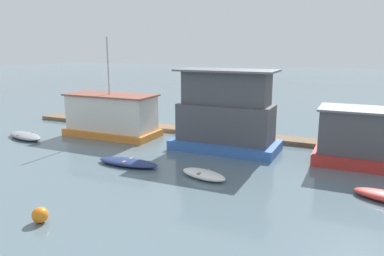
{
  "coord_description": "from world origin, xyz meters",
  "views": [
    {
      "loc": [
        9.97,
        -22.91,
        6.71
      ],
      "look_at": [
        0.0,
        -1.0,
        1.4
      ],
      "focal_mm": 35.0,
      "sensor_mm": 36.0,
      "label": 1
    }
  ],
  "objects_px": {
    "houseboat_blue": "(226,115)",
    "dinghy_grey": "(25,136)",
    "buoy_orange": "(40,215)",
    "houseboat_orange": "(112,116)",
    "houseboat_red": "(365,138)",
    "dinghy_navy": "(128,162)",
    "dinghy_white": "(204,174)"
  },
  "relations": [
    {
      "from": "houseboat_blue",
      "to": "dinghy_grey",
      "type": "xyz_separation_m",
      "value": [
        -14.46,
        -3.32,
        -2.09
      ]
    },
    {
      "from": "buoy_orange",
      "to": "dinghy_grey",
      "type": "bearing_deg",
      "value": 140.14
    },
    {
      "from": "houseboat_orange",
      "to": "houseboat_red",
      "type": "distance_m",
      "value": 17.43
    },
    {
      "from": "houseboat_orange",
      "to": "dinghy_navy",
      "type": "height_order",
      "value": "houseboat_orange"
    },
    {
      "from": "houseboat_red",
      "to": "houseboat_orange",
      "type": "bearing_deg",
      "value": -179.58
    },
    {
      "from": "houseboat_red",
      "to": "dinghy_navy",
      "type": "height_order",
      "value": "houseboat_red"
    },
    {
      "from": "houseboat_red",
      "to": "dinghy_white",
      "type": "xyz_separation_m",
      "value": [
        -7.45,
        -5.93,
        -1.35
      ]
    },
    {
      "from": "houseboat_orange",
      "to": "houseboat_blue",
      "type": "distance_m",
      "value": 9.17
    },
    {
      "from": "buoy_orange",
      "to": "dinghy_navy",
      "type": "bearing_deg",
      "value": 97.19
    },
    {
      "from": "houseboat_blue",
      "to": "dinghy_white",
      "type": "bearing_deg",
      "value": -81.6
    },
    {
      "from": "dinghy_navy",
      "to": "dinghy_grey",
      "type": "bearing_deg",
      "value": 168.21
    },
    {
      "from": "houseboat_blue",
      "to": "buoy_orange",
      "type": "relative_size",
      "value": 11.04
    },
    {
      "from": "houseboat_orange",
      "to": "buoy_orange",
      "type": "distance_m",
      "value": 14.44
    },
    {
      "from": "houseboat_orange",
      "to": "dinghy_white",
      "type": "height_order",
      "value": "houseboat_orange"
    },
    {
      "from": "dinghy_grey",
      "to": "dinghy_navy",
      "type": "relative_size",
      "value": 1.05
    },
    {
      "from": "dinghy_grey",
      "to": "buoy_orange",
      "type": "bearing_deg",
      "value": -39.86
    },
    {
      "from": "houseboat_blue",
      "to": "houseboat_red",
      "type": "bearing_deg",
      "value": 1.72
    },
    {
      "from": "houseboat_red",
      "to": "dinghy_navy",
      "type": "xyz_separation_m",
      "value": [
        -12.22,
        -5.77,
        -1.38
      ]
    },
    {
      "from": "houseboat_blue",
      "to": "dinghy_navy",
      "type": "bearing_deg",
      "value": -125.42
    },
    {
      "from": "dinghy_grey",
      "to": "dinghy_navy",
      "type": "bearing_deg",
      "value": -11.79
    },
    {
      "from": "dinghy_grey",
      "to": "dinghy_white",
      "type": "xyz_separation_m",
      "value": [
        15.29,
        -2.36,
        0.0
      ]
    },
    {
      "from": "houseboat_red",
      "to": "buoy_orange",
      "type": "bearing_deg",
      "value": -130.66
    },
    {
      "from": "dinghy_grey",
      "to": "buoy_orange",
      "type": "xyz_separation_m",
      "value": [
        11.46,
        -9.57,
        0.11
      ]
    },
    {
      "from": "houseboat_orange",
      "to": "houseboat_red",
      "type": "relative_size",
      "value": 1.37
    },
    {
      "from": "houseboat_red",
      "to": "dinghy_white",
      "type": "height_order",
      "value": "houseboat_red"
    },
    {
      "from": "houseboat_orange",
      "to": "dinghy_navy",
      "type": "bearing_deg",
      "value": -47.26
    },
    {
      "from": "dinghy_navy",
      "to": "dinghy_white",
      "type": "xyz_separation_m",
      "value": [
        4.76,
        -0.16,
        0.02
      ]
    },
    {
      "from": "houseboat_red",
      "to": "buoy_orange",
      "type": "relative_size",
      "value": 8.57
    },
    {
      "from": "dinghy_navy",
      "to": "buoy_orange",
      "type": "distance_m",
      "value": 7.43
    },
    {
      "from": "houseboat_red",
      "to": "dinghy_navy",
      "type": "distance_m",
      "value": 13.58
    },
    {
      "from": "houseboat_orange",
      "to": "dinghy_grey",
      "type": "xyz_separation_m",
      "value": [
        -5.32,
        -3.44,
        -1.34
      ]
    },
    {
      "from": "houseboat_blue",
      "to": "houseboat_red",
      "type": "relative_size",
      "value": 1.29
    }
  ]
}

